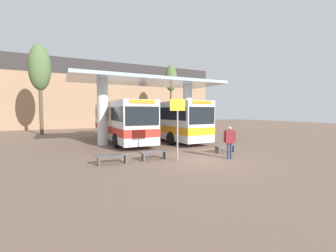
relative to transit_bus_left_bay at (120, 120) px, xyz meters
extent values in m
plane|color=#755B4C|center=(2.02, -10.00, -1.90)|extent=(100.00, 100.00, 0.00)
cube|color=#9E7A5B|center=(2.02, 17.89, 3.48)|extent=(40.00, 0.50, 10.77)
cube|color=#332D2D|center=(2.02, 17.89, 7.67)|extent=(40.00, 0.58, 2.40)
cylinder|color=silver|center=(-1.82, -1.87, 0.63)|extent=(0.83, 0.83, 5.07)
cylinder|color=silver|center=(5.87, -1.87, 0.63)|extent=(0.83, 0.83, 5.07)
cube|color=#9EB2BC|center=(2.02, -1.87, 3.28)|extent=(12.69, 5.16, 0.24)
cube|color=silver|center=(0.00, 0.01, -0.03)|extent=(2.60, 12.01, 3.08)
cube|color=black|center=(0.00, 0.01, 0.56)|extent=(2.64, 11.53, 0.98)
cube|color=red|center=(0.00, 0.01, -0.72)|extent=(2.64, 12.05, 0.55)
cube|color=black|center=(-0.05, -6.01, 0.44)|extent=(2.30, 0.08, 1.23)
cube|color=orange|center=(-0.05, -6.01, 1.37)|extent=(1.75, 0.07, 0.22)
cylinder|color=black|center=(-1.28, -3.70, -1.38)|extent=(0.29, 1.04, 1.04)
cylinder|color=black|center=(1.22, -3.72, -1.38)|extent=(0.29, 1.04, 1.04)
cylinder|color=black|center=(-1.22, 3.32, -1.38)|extent=(0.29, 1.04, 1.04)
cylinder|color=black|center=(1.28, 3.30, -1.38)|extent=(0.29, 1.04, 1.04)
cube|color=silver|center=(4.03, -0.21, -0.02)|extent=(3.02, 12.48, 3.10)
cube|color=black|center=(4.03, -0.21, 0.57)|extent=(3.04, 11.99, 0.99)
cube|color=orange|center=(4.03, -0.21, -0.72)|extent=(3.06, 12.52, 0.56)
cube|color=black|center=(4.33, -6.42, 0.44)|extent=(2.23, 0.17, 1.24)
cube|color=orange|center=(4.33, -6.42, 1.39)|extent=(1.70, 0.13, 0.22)
cylinder|color=black|center=(3.00, -4.10, -1.40)|extent=(0.33, 1.03, 1.01)
cylinder|color=black|center=(5.43, -3.99, -1.40)|extent=(0.33, 1.03, 1.01)
cylinder|color=black|center=(2.65, 3.13, -1.40)|extent=(0.33, 1.03, 1.01)
cylinder|color=black|center=(5.08, 3.25, -1.40)|extent=(0.33, 1.03, 1.01)
cube|color=#4C5156|center=(-0.37, -8.63, -1.46)|extent=(1.60, 0.44, 0.04)
cube|color=#4C5156|center=(-1.01, -8.63, -1.69)|extent=(0.07, 0.37, 0.42)
cube|color=#4C5156|center=(0.28, -8.63, -1.69)|extent=(0.07, 0.37, 0.42)
cube|color=#4C5156|center=(4.57, -8.63, -1.46)|extent=(1.56, 0.44, 0.04)
cube|color=#4C5156|center=(3.94, -8.63, -1.69)|extent=(0.07, 0.37, 0.42)
cube|color=#4C5156|center=(5.19, -8.63, -1.69)|extent=(0.07, 0.37, 0.42)
cube|color=#4C5156|center=(-2.63, -8.63, -1.46)|extent=(1.67, 0.44, 0.04)
cube|color=#4C5156|center=(-3.29, -8.63, -1.69)|extent=(0.07, 0.37, 0.42)
cube|color=#4C5156|center=(-1.96, -8.63, -1.69)|extent=(0.07, 0.37, 0.42)
cylinder|color=gray|center=(0.66, -9.39, -0.57)|extent=(0.09, 0.09, 2.67)
cube|color=gold|center=(0.66, -9.39, 1.06)|extent=(0.90, 0.06, 0.60)
cylinder|color=#333856|center=(3.39, -10.23, -1.47)|extent=(0.17, 0.17, 0.87)
cylinder|color=#333856|center=(3.54, -10.31, -1.47)|extent=(0.17, 0.17, 0.87)
cube|color=maroon|center=(3.46, -10.27, -0.66)|extent=(0.54, 0.45, 0.73)
sphere|color=tan|center=(3.46, -10.27, -0.20)|extent=(0.20, 0.20, 0.20)
cylinder|color=maroon|center=(3.21, -10.14, -0.66)|extent=(0.13, 0.13, 0.62)
cylinder|color=maroon|center=(3.71, -10.40, -0.66)|extent=(0.13, 0.13, 0.62)
cylinder|color=brown|center=(-6.58, 9.54, 1.18)|extent=(0.39, 0.39, 6.17)
ellipsoid|color=#516B3D|center=(-6.58, 9.54, 5.68)|extent=(2.34, 2.34, 5.16)
cylinder|color=brown|center=(10.68, 10.84, 1.41)|extent=(0.28, 0.28, 6.63)
ellipsoid|color=#516B3D|center=(10.68, 10.84, 5.81)|extent=(1.80, 1.80, 3.97)
camera|label=1|loc=(-5.07, -19.75, 0.70)|focal=24.00mm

